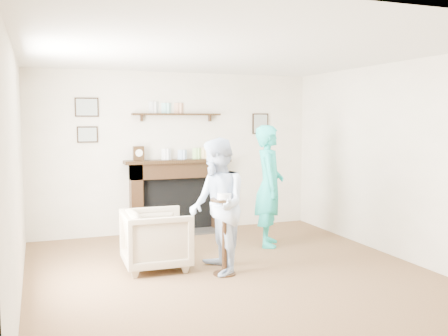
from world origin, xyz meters
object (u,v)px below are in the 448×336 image
Objects in this scene: armchair at (157,268)px; man at (217,273)px; woman at (269,245)px; pedestal_table at (224,221)px.

man is (0.62, -0.43, 0.00)m from armchair.
man is 1.46m from woman.
man is 0.63m from pedestal_table.
woman is 1.68× the size of pedestal_table.
armchair is at bearing 142.33° from pedestal_table.
armchair is 1.05m from pedestal_table.
woman is at bearing -71.80° from armchair.
pedestal_table reaches higher than man.
armchair is 1.80m from woman.
pedestal_table is at bearing 158.81° from woman.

